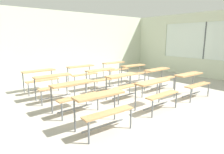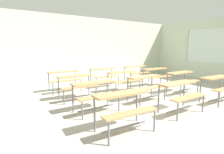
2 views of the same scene
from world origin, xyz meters
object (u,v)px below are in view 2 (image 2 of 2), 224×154
object	(u,v)px
desk_bench_r0c1	(181,90)
desk_bench_r3c2	(136,70)
desk_bench_r1c2	(182,77)
desk_bench_r2c2	(156,73)
desk_bench_r0c2	(219,83)
desk_bench_r3c1	(104,73)
desk_bench_r2c0	(77,82)
desk_bench_r3c0	(64,76)
desk_bench_r0c0	(124,103)
desk_bench_r1c1	(146,82)
desk_bench_r2c1	(124,77)
desk_bench_r1c0	(96,90)

from	to	relation	value
desk_bench_r0c1	desk_bench_r3c2	size ratio (longest dim) A/B	1.00
desk_bench_r1c2	desk_bench_r2c2	world-z (taller)	same
desk_bench_r0c2	desk_bench_r3c1	bearing A→B (deg)	119.09
desk_bench_r3c1	desk_bench_r3c2	size ratio (longest dim) A/B	1.01
desk_bench_r0c2	desk_bench_r2c0	distance (m)	4.23
desk_bench_r3c0	desk_bench_r3c2	bearing A→B (deg)	-0.03
desk_bench_r0c1	desk_bench_r1c2	bearing A→B (deg)	34.23
desk_bench_r0c0	desk_bench_r3c2	bearing A→B (deg)	49.38
desk_bench_r3c0	desk_bench_r1c2	bearing A→B (deg)	-35.46
desk_bench_r1c1	desk_bench_r2c1	world-z (taller)	same
desk_bench_r2c1	desk_bench_r2c2	distance (m)	1.69
desk_bench_r3c1	desk_bench_r0c1	bearing A→B (deg)	-87.57
desk_bench_r2c1	desk_bench_r3c2	xyz separation A→B (m)	(1.65, 1.21, 0.00)
desk_bench_r2c2	desk_bench_r1c2	bearing A→B (deg)	-88.38
desk_bench_r0c0	desk_bench_r1c2	bearing A→B (deg)	21.79
desk_bench_r1c0	desk_bench_r3c2	xyz separation A→B (m)	(3.38, 2.38, 0.00)
desk_bench_r1c1	desk_bench_r3c0	xyz separation A→B (m)	(-1.70, 2.41, 0.00)
desk_bench_r2c1	desk_bench_r3c1	distance (m)	1.21
desk_bench_r0c0	desk_bench_r3c0	world-z (taller)	same
desk_bench_r2c1	desk_bench_r3c0	size ratio (longest dim) A/B	1.02
desk_bench_r1c1	desk_bench_r1c2	xyz separation A→B (m)	(1.69, -0.04, 0.00)
desk_bench_r0c2	desk_bench_r1c0	distance (m)	3.65
desk_bench_r0c2	desk_bench_r2c1	xyz separation A→B (m)	(-1.69, 2.42, 0.00)
desk_bench_r1c1	desk_bench_r3c2	distance (m)	2.92
desk_bench_r3c2	desk_bench_r0c1	bearing A→B (deg)	-114.67
desk_bench_r0c0	desk_bench_r3c0	size ratio (longest dim) A/B	1.02
desk_bench_r0c1	desk_bench_r2c0	size ratio (longest dim) A/B	0.99
desk_bench_r3c1	desk_bench_r0c0	bearing A→B (deg)	-113.93
desk_bench_r0c2	desk_bench_r1c1	distance (m)	2.13
desk_bench_r1c1	desk_bench_r3c2	world-z (taller)	same
desk_bench_r0c0	desk_bench_r0c2	bearing A→B (deg)	2.38
desk_bench_r1c2	desk_bench_r3c0	xyz separation A→B (m)	(-3.40, 2.45, 0.00)
desk_bench_r0c0	desk_bench_r3c1	bearing A→B (deg)	67.86
desk_bench_r1c0	desk_bench_r3c2	world-z (taller)	same
desk_bench_r0c1	desk_bench_r1c1	xyz separation A→B (m)	(-0.03, 1.17, 0.00)
desk_bench_r2c1	desk_bench_r3c2	distance (m)	2.05
desk_bench_r1c2	desk_bench_r3c2	xyz separation A→B (m)	(-0.01, 2.43, 0.00)
desk_bench_r1c0	desk_bench_r3c0	bearing A→B (deg)	89.40
desk_bench_r0c2	desk_bench_r2c1	size ratio (longest dim) A/B	1.00
desk_bench_r1c0	desk_bench_r3c2	distance (m)	4.13
desk_bench_r2c0	desk_bench_r3c1	distance (m)	2.00
desk_bench_r1c0	desk_bench_r2c1	xyz separation A→B (m)	(1.73, 1.16, 0.00)
desk_bench_r3c1	desk_bench_r3c2	bearing A→B (deg)	1.27
desk_bench_r0c2	desk_bench_r1c2	xyz separation A→B (m)	(-0.03, 1.21, 0.00)
desk_bench_r2c0	desk_bench_r0c0	bearing A→B (deg)	-89.18
desk_bench_r1c2	desk_bench_r2c1	distance (m)	2.06
desk_bench_r2c2	desk_bench_r3c1	bearing A→B (deg)	149.11
desk_bench_r0c2	desk_bench_r1c0	size ratio (longest dim) A/B	1.02
desk_bench_r2c2	desk_bench_r3c2	world-z (taller)	same
desk_bench_r0c0	desk_bench_r2c0	bearing A→B (deg)	91.97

